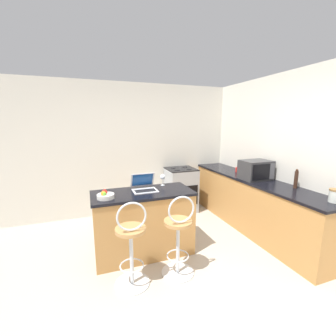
# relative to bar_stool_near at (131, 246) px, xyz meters

# --- Properties ---
(ground_plane) EXTENTS (20.00, 20.00, 0.00)m
(ground_plane) POSITION_rel_bar_stool_near_xyz_m (0.61, -0.23, -0.49)
(ground_plane) COLOR #ADA393
(wall_back) EXTENTS (12.00, 0.06, 2.60)m
(wall_back) POSITION_rel_bar_stool_near_xyz_m (0.61, 2.22, 0.81)
(wall_back) COLOR silver
(wall_back) RESTS_ON ground_plane
(wall_right) EXTENTS (0.06, 12.00, 2.60)m
(wall_right) POSITION_rel_bar_stool_near_xyz_m (2.54, -0.23, 0.81)
(wall_right) COLOR silver
(wall_right) RESTS_ON ground_plane
(breakfast_bar) EXTENTS (1.36, 0.62, 0.91)m
(breakfast_bar) POSITION_rel_bar_stool_near_xyz_m (0.28, 0.60, -0.03)
(breakfast_bar) COLOR #B27C42
(breakfast_bar) RESTS_ON ground_plane
(counter_right) EXTENTS (0.58, 2.95, 0.91)m
(counter_right) POSITION_rel_bar_stool_near_xyz_m (2.24, 0.73, -0.03)
(counter_right) COLOR #B27C42
(counter_right) RESTS_ON ground_plane
(bar_stool_near) EXTENTS (0.40, 0.40, 1.03)m
(bar_stool_near) POSITION_rel_bar_stool_near_xyz_m (0.00, 0.00, 0.00)
(bar_stool_near) COLOR silver
(bar_stool_near) RESTS_ON ground_plane
(bar_stool_far) EXTENTS (0.40, 0.40, 1.03)m
(bar_stool_far) POSITION_rel_bar_stool_near_xyz_m (0.57, 0.00, 0.00)
(bar_stool_far) COLOR silver
(bar_stool_far) RESTS_ON ground_plane
(laptop) EXTENTS (0.33, 0.33, 0.23)m
(laptop) POSITION_rel_bar_stool_near_xyz_m (0.32, 0.69, 0.48)
(laptop) COLOR silver
(laptop) RESTS_ON breakfast_bar
(microwave) EXTENTS (0.48, 0.36, 0.32)m
(microwave) POSITION_rel_bar_stool_near_xyz_m (2.21, 0.65, 0.58)
(microwave) COLOR #2D2D30
(microwave) RESTS_ON counter_right
(stove_range) EXTENTS (0.58, 0.56, 0.92)m
(stove_range) POSITION_rel_bar_stool_near_xyz_m (1.40, 1.89, -0.03)
(stove_range) COLOR #9EA3A8
(stove_range) RESTS_ON ground_plane
(storage_jar) EXTENTS (0.12, 0.12, 0.16)m
(storage_jar) POSITION_rel_bar_stool_near_xyz_m (2.32, -0.56, 0.50)
(storage_jar) COLOR silver
(storage_jar) RESTS_ON counter_right
(pepper_mill) EXTENTS (0.05, 0.05, 0.28)m
(pepper_mill) POSITION_rel_bar_stool_near_xyz_m (2.40, 0.04, 0.56)
(pepper_mill) COLOR #331E14
(pepper_mill) RESTS_ON counter_right
(mug_red) EXTENTS (0.09, 0.07, 0.09)m
(mug_red) POSITION_rel_bar_stool_near_xyz_m (2.28, 1.22, 0.47)
(mug_red) COLOR red
(mug_red) RESTS_ON counter_right
(fruit_bowl) EXTENTS (0.21, 0.21, 0.11)m
(fruit_bowl) POSITION_rel_bar_stool_near_xyz_m (-0.22, 0.50, 0.46)
(fruit_bowl) COLOR silver
(fruit_bowl) RESTS_ON breakfast_bar
(wine_glass_tall) EXTENTS (0.08, 0.08, 0.17)m
(wine_glass_tall) POSITION_rel_bar_stool_near_xyz_m (0.64, 0.82, 0.55)
(wine_glass_tall) COLOR silver
(wine_glass_tall) RESTS_ON breakfast_bar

